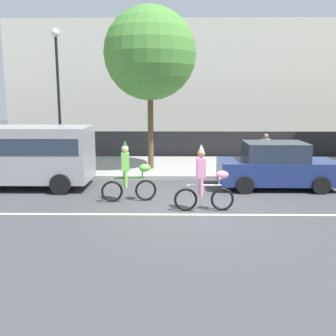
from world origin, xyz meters
name	(u,v)px	position (x,y,z in m)	size (l,w,h in m)	color
ground_plane	(189,209)	(0.00, 0.00, 0.00)	(80.00, 80.00, 0.00)	#424244
road_centre_line	(190,214)	(0.00, -0.50, 0.00)	(36.00, 0.14, 0.01)	beige
sidewalk_curb	(184,167)	(0.00, 6.50, 0.07)	(60.00, 5.00, 0.15)	#9E9B93
fence_line	(182,145)	(0.00, 9.40, 0.70)	(40.00, 0.08, 1.40)	black
building_backdrop	(221,85)	(2.96, 18.00, 3.93)	(28.00, 8.00, 7.87)	beige
parade_cyclist_lime	(129,175)	(-1.83, 0.88, 0.84)	(1.71, 0.53, 1.92)	black
parade_cyclist_pink	(205,182)	(0.43, -0.12, 0.84)	(1.72, 0.50, 1.92)	black
parked_van_grey	(21,152)	(-5.85, 2.70, 1.28)	(5.00, 2.22, 2.18)	#99999E
parked_car_navy	(276,166)	(3.18, 2.73, 0.78)	(4.10, 1.92, 1.64)	navy
street_lamp_post	(58,78)	(-5.41, 6.11, 3.99)	(0.36, 0.36, 5.86)	black
street_tree_far_corner	(150,54)	(-1.43, 5.68, 4.93)	(3.80, 3.80, 6.69)	brown
pedestrian_onlooker	(265,153)	(3.19, 4.51, 1.01)	(0.32, 0.20, 1.62)	#33333D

